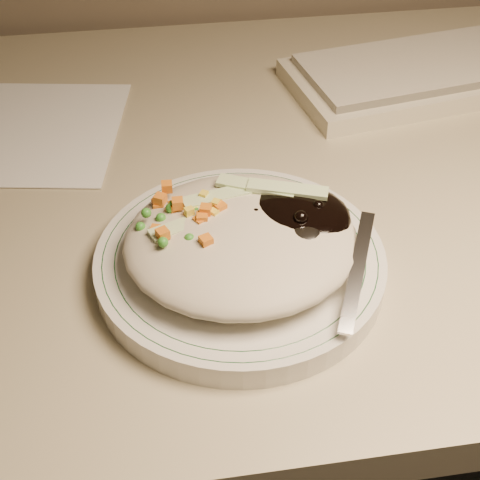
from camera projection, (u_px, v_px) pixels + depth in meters
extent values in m
cube|color=tan|center=(279.00, 174.00, 0.72)|extent=(1.40, 0.70, 0.04)
cylinder|color=silver|center=(240.00, 263.00, 0.57)|extent=(0.24, 0.24, 0.02)
torus|color=#144723|center=(240.00, 254.00, 0.56)|extent=(0.23, 0.23, 0.00)
torus|color=#144723|center=(240.00, 254.00, 0.56)|extent=(0.21, 0.21, 0.00)
ellipsoid|color=#B2AA90|center=(241.00, 240.00, 0.54)|extent=(0.19, 0.18, 0.04)
ellipsoid|color=black|center=(292.00, 219.00, 0.56)|extent=(0.10, 0.09, 0.03)
ellipsoid|color=orange|center=(183.00, 228.00, 0.55)|extent=(0.08, 0.08, 0.02)
sphere|color=black|center=(256.00, 215.00, 0.55)|extent=(0.01, 0.01, 0.01)
sphere|color=black|center=(289.00, 207.00, 0.55)|extent=(0.01, 0.01, 0.01)
sphere|color=black|center=(318.00, 206.00, 0.55)|extent=(0.01, 0.01, 0.01)
sphere|color=black|center=(306.00, 202.00, 0.56)|extent=(0.01, 0.01, 0.01)
sphere|color=black|center=(301.00, 218.00, 0.53)|extent=(0.01, 0.01, 0.01)
sphere|color=black|center=(288.00, 212.00, 0.55)|extent=(0.01, 0.01, 0.01)
sphere|color=black|center=(298.00, 203.00, 0.56)|extent=(0.01, 0.01, 0.01)
cube|color=orange|center=(178.00, 203.00, 0.54)|extent=(0.01, 0.01, 0.01)
cube|color=orange|center=(200.00, 229.00, 0.54)|extent=(0.01, 0.01, 0.01)
cube|color=orange|center=(160.00, 199.00, 0.56)|extent=(0.01, 0.01, 0.01)
cube|color=orange|center=(206.00, 210.00, 0.54)|extent=(0.01, 0.01, 0.01)
cube|color=orange|center=(202.00, 218.00, 0.53)|extent=(0.01, 0.01, 0.01)
cube|color=orange|center=(158.00, 204.00, 0.56)|extent=(0.01, 0.01, 0.01)
cube|color=orange|center=(175.00, 207.00, 0.55)|extent=(0.01, 0.01, 0.01)
cube|color=orange|center=(200.00, 222.00, 0.54)|extent=(0.01, 0.01, 0.01)
cube|color=orange|center=(220.00, 208.00, 0.54)|extent=(0.01, 0.01, 0.01)
cube|color=orange|center=(167.00, 187.00, 0.56)|extent=(0.01, 0.01, 0.01)
cube|color=orange|center=(163.00, 234.00, 0.52)|extent=(0.01, 0.01, 0.01)
cube|color=orange|center=(206.00, 241.00, 0.51)|extent=(0.01, 0.01, 0.01)
cube|color=orange|center=(156.00, 231.00, 0.53)|extent=(0.01, 0.01, 0.01)
cube|color=orange|center=(159.00, 207.00, 0.56)|extent=(0.01, 0.01, 0.01)
sphere|color=#388C28|center=(201.00, 216.00, 0.54)|extent=(0.01, 0.01, 0.01)
sphere|color=#388C28|center=(163.00, 242.00, 0.51)|extent=(0.01, 0.01, 0.01)
sphere|color=#388C28|center=(161.00, 218.00, 0.54)|extent=(0.01, 0.01, 0.01)
sphere|color=#388C28|center=(146.00, 213.00, 0.54)|extent=(0.01, 0.01, 0.01)
sphere|color=#388C28|center=(196.00, 212.00, 0.55)|extent=(0.01, 0.01, 0.01)
sphere|color=#388C28|center=(209.00, 240.00, 0.53)|extent=(0.01, 0.01, 0.01)
sphere|color=#388C28|center=(183.00, 224.00, 0.54)|extent=(0.01, 0.01, 0.01)
sphere|color=#388C28|center=(176.00, 240.00, 0.53)|extent=(0.01, 0.01, 0.01)
sphere|color=#388C28|center=(140.00, 227.00, 0.54)|extent=(0.01, 0.01, 0.01)
sphere|color=#388C28|center=(173.00, 205.00, 0.55)|extent=(0.01, 0.01, 0.01)
sphere|color=#388C28|center=(171.00, 208.00, 0.55)|extent=(0.01, 0.01, 0.01)
sphere|color=#388C28|center=(163.00, 231.00, 0.53)|extent=(0.01, 0.01, 0.01)
sphere|color=#388C28|center=(189.00, 238.00, 0.52)|extent=(0.01, 0.01, 0.01)
sphere|color=#388C28|center=(222.00, 199.00, 0.56)|extent=(0.01, 0.01, 0.01)
cube|color=yellow|center=(195.00, 213.00, 0.55)|extent=(0.01, 0.01, 0.01)
cube|color=yellow|center=(214.00, 214.00, 0.54)|extent=(0.01, 0.01, 0.01)
cube|color=yellow|center=(182.00, 212.00, 0.55)|extent=(0.01, 0.01, 0.01)
cube|color=yellow|center=(189.00, 212.00, 0.54)|extent=(0.01, 0.01, 0.01)
cube|color=yellow|center=(183.00, 225.00, 0.54)|extent=(0.01, 0.01, 0.01)
cube|color=yellow|center=(216.00, 204.00, 0.54)|extent=(0.01, 0.01, 0.01)
cube|color=yellow|center=(204.00, 196.00, 0.56)|extent=(0.01, 0.01, 0.01)
cube|color=yellow|center=(195.00, 225.00, 0.54)|extent=(0.01, 0.01, 0.01)
cube|color=#B2D18C|center=(222.00, 195.00, 0.56)|extent=(0.07, 0.03, 0.00)
cube|color=#B2D18C|center=(256.00, 187.00, 0.57)|extent=(0.07, 0.04, 0.00)
cube|color=#B2D18C|center=(190.00, 223.00, 0.54)|extent=(0.07, 0.04, 0.00)
cube|color=#B2D18C|center=(288.00, 189.00, 0.56)|extent=(0.07, 0.04, 0.00)
cube|color=#B2D18C|center=(248.00, 234.00, 0.53)|extent=(0.07, 0.04, 0.00)
ellipsoid|color=silver|center=(301.00, 228.00, 0.53)|extent=(0.05, 0.06, 0.01)
cube|color=silver|center=(357.00, 270.00, 0.52)|extent=(0.06, 0.11, 0.03)
cube|color=beige|center=(465.00, 69.00, 0.83)|extent=(0.46, 0.23, 0.02)
cube|color=beige|center=(467.00, 57.00, 0.82)|extent=(0.43, 0.20, 0.01)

